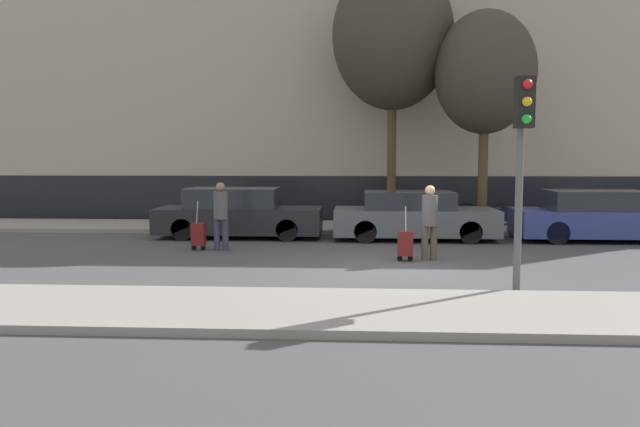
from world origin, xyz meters
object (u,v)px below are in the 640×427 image
parked_car_0 (238,214)px  bare_tree_down_street (393,36)px  parked_car_1 (413,217)px  bare_tree_near_crossing (485,73)px  pedestrian_right (430,218)px  trolley_right (405,244)px  parked_car_2 (600,217)px  traffic_light (522,141)px  parked_bicycle (484,214)px  pedestrian_left (221,212)px  trolley_left (198,234)px

parked_car_0 → bare_tree_down_street: (4.41, 2.55, 5.33)m
parked_car_1 → bare_tree_near_crossing: size_ratio=0.69×
pedestrian_right → bare_tree_down_street: (-0.49, 6.19, 5.05)m
trolley_right → bare_tree_near_crossing: bearing=63.0°
parked_car_2 → trolley_right: (-5.50, -3.68, -0.26)m
pedestrian_right → bare_tree_down_street: size_ratio=0.20×
traffic_light → parked_bicycle: size_ratio=1.97×
parked_bicycle → bare_tree_near_crossing: bearing=-106.3°
pedestrian_left → traffic_light: (5.88, -4.67, 1.57)m
pedestrian_left → parked_car_0: bearing=88.4°
pedestrian_right → bare_tree_near_crossing: bare_tree_near_crossing is taller
parked_car_1 → traffic_light: size_ratio=1.26×
parked_car_1 → traffic_light: traffic_light is taller
pedestrian_right → traffic_light: 3.94m
parked_car_1 → parked_bicycle: parked_car_1 is taller
parked_car_2 → pedestrian_right: size_ratio=2.81×
pedestrian_left → pedestrian_right: 4.99m
bare_tree_down_street → parked_car_2: bearing=-26.0°
trolley_left → pedestrian_right: size_ratio=0.73×
pedestrian_right → parked_bicycle: (2.37, 5.92, -0.43)m
parked_car_2 → parked_bicycle: (-2.59, 2.38, -0.15)m
parked_car_2 → trolley_left: parked_car_2 is taller
pedestrian_right → trolley_left: bearing=152.6°
parked_car_2 → traffic_light: (-3.94, -6.99, 1.86)m
trolley_left → traffic_light: traffic_light is taller
parked_car_1 → parked_car_2: size_ratio=0.96×
trolley_right → parked_bicycle: bearing=64.4°
traffic_light → trolley_left: bearing=144.2°
parked_car_0 → bare_tree_near_crossing: bare_tree_near_crossing is taller
trolley_left → parked_bicycle: 9.10m
bare_tree_down_street → pedestrian_left: bearing=-131.1°
parked_car_1 → bare_tree_down_street: bearing=99.8°
pedestrian_right → traffic_light: traffic_light is taller
pedestrian_left → bare_tree_near_crossing: (6.98, 3.89, 3.76)m
pedestrian_right → parked_car_0: bearing=128.2°
traffic_light → parked_bicycle: 9.68m
parked_car_1 → parked_car_2: parked_car_2 is taller
traffic_light → bare_tree_near_crossing: 8.90m
pedestrian_left → trolley_right: size_ratio=1.38×
traffic_light → parked_car_2: bearing=60.6°
pedestrian_left → pedestrian_right: size_ratio=1.00×
parked_bicycle → trolley_right: bearing=-115.6°
parked_car_0 → pedestrian_right: pedestrian_right is taller
trolley_right → pedestrian_left: bearing=162.6°
pedestrian_left → pedestrian_right: pedestrian_left is taller
parked_bicycle → bare_tree_down_street: size_ratio=0.22×
bare_tree_down_street → parked_bicycle: bearing=-5.5°
trolley_left → trolley_right: size_ratio=1.01×
parked_car_2 → parked_bicycle: size_ratio=2.60×
trolley_left → parked_bicycle: bearing=31.4°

